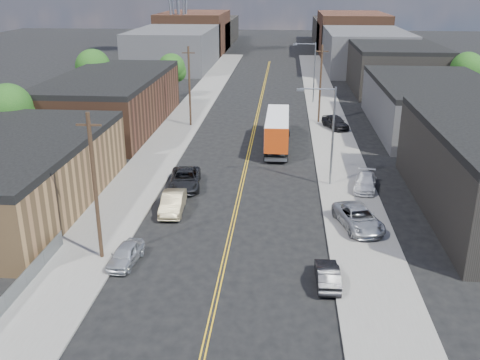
% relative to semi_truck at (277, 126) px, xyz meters
% --- Properties ---
extents(ground, '(260.00, 260.00, 0.00)m').
position_rel_semi_truck_xyz_m(ground, '(-2.98, 22.41, -2.12)').
color(ground, black).
rests_on(ground, ground).
extents(centerline, '(0.32, 120.00, 0.01)m').
position_rel_semi_truck_xyz_m(centerline, '(-2.98, 7.41, -2.12)').
color(centerline, gold).
rests_on(centerline, ground).
extents(sidewalk_left, '(5.00, 140.00, 0.15)m').
position_rel_semi_truck_xyz_m(sidewalk_left, '(-12.48, 7.41, -2.05)').
color(sidewalk_left, slate).
rests_on(sidewalk_left, ground).
extents(sidewalk_right, '(5.00, 140.00, 0.15)m').
position_rel_semi_truck_xyz_m(sidewalk_right, '(6.52, 7.41, -2.05)').
color(sidewalk_right, slate).
rests_on(sidewalk_right, ground).
extents(warehouse_tan, '(12.00, 22.00, 5.60)m').
position_rel_semi_truck_xyz_m(warehouse_tan, '(-20.98, -19.59, 0.68)').
color(warehouse_tan, olive).
rests_on(warehouse_tan, ground).
extents(warehouse_brown, '(12.00, 26.00, 6.60)m').
position_rel_semi_truck_xyz_m(warehouse_brown, '(-20.98, 6.41, 1.18)').
color(warehouse_brown, '#45291B').
rests_on(warehouse_brown, ground).
extents(industrial_right_b, '(14.00, 24.00, 6.10)m').
position_rel_semi_truck_xyz_m(industrial_right_b, '(19.02, 8.41, 0.93)').
color(industrial_right_b, '#38383A').
rests_on(industrial_right_b, ground).
extents(industrial_right_c, '(14.00, 22.00, 7.60)m').
position_rel_semi_truck_xyz_m(industrial_right_c, '(19.02, 34.41, 1.68)').
color(industrial_right_c, black).
rests_on(industrial_right_c, ground).
extents(skyline_left_a, '(16.00, 30.00, 8.00)m').
position_rel_semi_truck_xyz_m(skyline_left_a, '(-22.98, 57.41, 1.88)').
color(skyline_left_a, '#38383A').
rests_on(skyline_left_a, ground).
extents(skyline_right_a, '(16.00, 30.00, 8.00)m').
position_rel_semi_truck_xyz_m(skyline_right_a, '(17.02, 57.41, 1.88)').
color(skyline_right_a, '#38383A').
rests_on(skyline_right_a, ground).
extents(skyline_left_b, '(16.00, 26.00, 10.00)m').
position_rel_semi_truck_xyz_m(skyline_left_b, '(-22.98, 82.41, 2.88)').
color(skyline_left_b, '#45291B').
rests_on(skyline_left_b, ground).
extents(skyline_right_b, '(16.00, 26.00, 10.00)m').
position_rel_semi_truck_xyz_m(skyline_right_b, '(17.02, 82.41, 2.88)').
color(skyline_right_b, '#45291B').
rests_on(skyline_right_b, ground).
extents(skyline_left_c, '(16.00, 40.00, 7.00)m').
position_rel_semi_truck_xyz_m(skyline_left_c, '(-22.98, 102.41, 1.38)').
color(skyline_left_c, black).
rests_on(skyline_left_c, ground).
extents(skyline_right_c, '(16.00, 40.00, 7.00)m').
position_rel_semi_truck_xyz_m(skyline_right_c, '(17.02, 102.41, 1.38)').
color(skyline_right_c, black).
rests_on(skyline_right_c, ground).
extents(streetlight_near, '(3.39, 0.25, 9.00)m').
position_rel_semi_truck_xyz_m(streetlight_near, '(4.62, -12.59, 3.21)').
color(streetlight_near, gray).
rests_on(streetlight_near, ground).
extents(streetlight_far, '(3.39, 0.25, 9.00)m').
position_rel_semi_truck_xyz_m(streetlight_far, '(4.62, 22.41, 3.21)').
color(streetlight_far, gray).
rests_on(streetlight_far, ground).
extents(utility_pole_left_near, '(1.60, 0.26, 10.00)m').
position_rel_semi_truck_xyz_m(utility_pole_left_near, '(-11.18, -27.59, 3.02)').
color(utility_pole_left_near, black).
rests_on(utility_pole_left_near, ground).
extents(utility_pole_left_far, '(1.60, 0.26, 10.00)m').
position_rel_semi_truck_xyz_m(utility_pole_left_far, '(-11.18, 7.41, 3.02)').
color(utility_pole_left_far, black).
rests_on(utility_pole_left_far, ground).
extents(utility_pole_right, '(1.60, 0.26, 10.00)m').
position_rel_semi_truck_xyz_m(utility_pole_right, '(5.22, 10.41, 3.02)').
color(utility_pole_right, black).
rests_on(utility_pole_right, ground).
extents(chainlink_fence, '(0.05, 16.00, 1.22)m').
position_rel_semi_truck_xyz_m(chainlink_fence, '(-14.48, -34.09, -1.46)').
color(chainlink_fence, slate).
rests_on(chainlink_fence, ground).
extents(tree_left_near, '(4.85, 4.76, 7.91)m').
position_rel_semi_truck_xyz_m(tree_left_near, '(-26.92, -7.59, 3.06)').
color(tree_left_near, black).
rests_on(tree_left_near, ground).
extents(tree_left_mid, '(5.10, 5.04, 8.37)m').
position_rel_semi_truck_xyz_m(tree_left_mid, '(-26.92, 17.41, 3.36)').
color(tree_left_mid, black).
rests_on(tree_left_mid, ground).
extents(tree_left_far, '(4.35, 4.20, 6.97)m').
position_rel_semi_truck_xyz_m(tree_left_far, '(-16.92, 24.41, 2.44)').
color(tree_left_far, black).
rests_on(tree_left_far, ground).
extents(tree_right_far, '(4.85, 4.76, 7.91)m').
position_rel_semi_truck_xyz_m(tree_right_far, '(27.08, 22.41, 3.06)').
color(tree_right_far, black).
rests_on(tree_right_far, ground).
extents(semi_truck, '(2.47, 14.25, 3.73)m').
position_rel_semi_truck_xyz_m(semi_truck, '(0.00, 0.00, 0.00)').
color(semi_truck, silver).
rests_on(semi_truck, ground).
extents(car_left_a, '(1.97, 4.02, 1.32)m').
position_rel_semi_truck_xyz_m(car_left_a, '(-9.38, -28.12, -1.46)').
color(car_left_a, silver).
rests_on(car_left_a, ground).
extents(car_left_b, '(1.94, 4.88, 1.58)m').
position_rel_semi_truck_xyz_m(car_left_b, '(-7.98, -19.59, -1.33)').
color(car_left_b, '#938460').
rests_on(car_left_b, ground).
extents(car_left_c, '(3.30, 5.97, 1.58)m').
position_rel_semi_truck_xyz_m(car_left_c, '(-7.98, -14.09, -1.33)').
color(car_left_c, black).
rests_on(car_left_c, ground).
extents(car_right_oncoming, '(1.45, 3.92, 1.28)m').
position_rel_semi_truck_xyz_m(car_right_oncoming, '(3.62, -29.59, -1.48)').
color(car_right_oncoming, black).
rests_on(car_right_oncoming, ground).
extents(car_right_lot_a, '(3.87, 5.99, 1.54)m').
position_rel_semi_truck_xyz_m(car_right_lot_a, '(6.43, -21.59, -1.20)').
color(car_right_lot_a, '#B1B3B6').
rests_on(car_right_lot_a, sidewalk_right).
extents(car_right_lot_b, '(2.61, 4.74, 1.30)m').
position_rel_semi_truck_xyz_m(car_right_lot_b, '(8.02, -13.59, -1.32)').
color(car_right_lot_b, silver).
rests_on(car_right_lot_b, sidewalk_right).
extents(car_right_lot_c, '(3.58, 5.16, 1.63)m').
position_rel_semi_truck_xyz_m(car_right_lot_c, '(7.10, 7.29, -1.16)').
color(car_right_lot_c, black).
rests_on(car_right_lot_c, sidewalk_right).
extents(car_ahead_truck, '(2.64, 4.80, 1.27)m').
position_rel_semi_truck_xyz_m(car_ahead_truck, '(0.19, 4.41, -1.48)').
color(car_ahead_truck, black).
rests_on(car_ahead_truck, ground).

